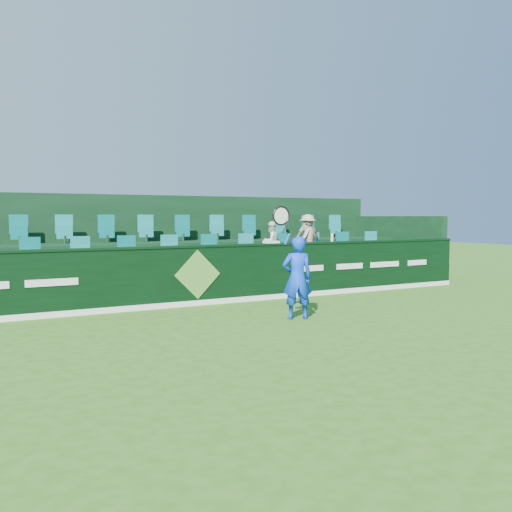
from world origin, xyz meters
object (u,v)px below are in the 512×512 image
spectator_right (308,237)px  drinks_bottle (332,237)px  tennis_player (297,277)px  spectator_left (271,242)px  spectator_middle (308,238)px  towel (271,242)px

spectator_right → drinks_bottle: spectator_right is taller
tennis_player → spectator_left: bearing=66.0°
spectator_right → spectator_middle: bearing=-24.6°
towel → spectator_left: bearing=59.0°
spectator_left → drinks_bottle: bearing=123.3°
tennis_player → spectator_right: (2.82, 3.71, 0.60)m
spectator_left → spectator_middle: (1.16, 0.00, 0.08)m
drinks_bottle → towel: bearing=180.0°
drinks_bottle → spectator_left: bearing=135.7°
tennis_player → towel: tennis_player is taller
spectator_middle → tennis_player: bearing=53.5°
towel → drinks_bottle: drinks_bottle is taller
spectator_right → towel: bearing=6.7°
tennis_player → spectator_left: size_ratio=2.14×
spectator_middle → spectator_right: size_ratio=0.98×
spectator_left → spectator_middle: size_ratio=0.86×
spectator_right → spectator_left: bearing=-24.6°
spectator_middle → spectator_right: (0.01, 0.00, 0.01)m
spectator_left → spectator_right: size_ratio=0.85×
spectator_left → spectator_middle: spectator_middle is taller
tennis_player → towel: 2.82m
spectator_left → towel: 1.31m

